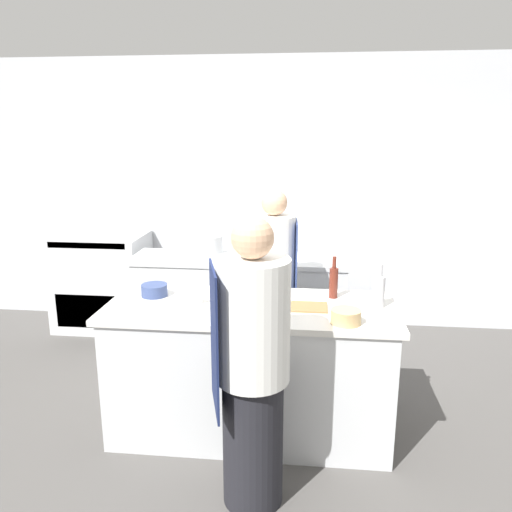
% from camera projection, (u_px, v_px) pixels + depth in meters
% --- Properties ---
extents(ground_plane, '(16.00, 16.00, 0.00)m').
position_uv_depth(ground_plane, '(251.00, 427.00, 3.56)').
color(ground_plane, '#4C4947').
extents(wall_back, '(8.00, 0.06, 2.80)m').
position_uv_depth(wall_back, '(274.00, 195.00, 5.27)').
color(wall_back, silver).
rests_on(wall_back, ground_plane).
extents(prep_counter, '(1.94, 0.79, 0.93)m').
position_uv_depth(prep_counter, '(251.00, 368.00, 3.45)').
color(prep_counter, silver).
rests_on(prep_counter, ground_plane).
extents(pass_counter, '(2.01, 0.56, 0.93)m').
position_uv_depth(pass_counter, '(241.00, 305.00, 4.70)').
color(pass_counter, silver).
rests_on(pass_counter, ground_plane).
extents(oven_range, '(0.93, 0.65, 1.00)m').
position_uv_depth(oven_range, '(103.00, 281.00, 5.31)').
color(oven_range, silver).
rests_on(oven_range, ground_plane).
extents(chef_at_prep_near, '(0.45, 0.44, 1.65)m').
position_uv_depth(chef_at_prep_near, '(252.00, 369.00, 2.68)').
color(chef_at_prep_near, black).
rests_on(chef_at_prep_near, ground_plane).
extents(chef_at_stove, '(0.36, 0.34, 1.63)m').
position_uv_depth(chef_at_stove, '(274.00, 292.00, 3.96)').
color(chef_at_stove, black).
rests_on(chef_at_stove, ground_plane).
extents(bottle_olive_oil, '(0.08, 0.08, 0.23)m').
position_uv_depth(bottle_olive_oil, '(273.00, 283.00, 3.51)').
color(bottle_olive_oil, black).
rests_on(bottle_olive_oil, prep_counter).
extents(bottle_vinegar, '(0.08, 0.08, 0.29)m').
position_uv_depth(bottle_vinegar, '(379.00, 290.00, 3.27)').
color(bottle_vinegar, silver).
rests_on(bottle_vinegar, prep_counter).
extents(bottle_wine, '(0.06, 0.06, 0.30)m').
position_uv_depth(bottle_wine, '(334.00, 282.00, 3.45)').
color(bottle_wine, '#5B2319').
rests_on(bottle_wine, prep_counter).
extents(bowl_mixing_large, '(0.18, 0.18, 0.09)m').
position_uv_depth(bowl_mixing_large, '(346.00, 317.00, 3.01)').
color(bowl_mixing_large, tan).
rests_on(bowl_mixing_large, prep_counter).
extents(bowl_prep_small, '(0.20, 0.20, 0.08)m').
position_uv_depth(bowl_prep_small, '(233.00, 312.00, 3.10)').
color(bowl_prep_small, navy).
rests_on(bowl_prep_small, prep_counter).
extents(bowl_ceramic_blue, '(0.18, 0.18, 0.08)m').
position_uv_depth(bowl_ceramic_blue, '(154.00, 290.00, 3.51)').
color(bowl_ceramic_blue, navy).
rests_on(bowl_ceramic_blue, prep_counter).
extents(cup, '(0.08, 0.08, 0.08)m').
position_uv_depth(cup, '(197.00, 298.00, 3.35)').
color(cup, white).
rests_on(cup, prep_counter).
extents(cutting_board, '(0.44, 0.20, 0.01)m').
position_uv_depth(cutting_board, '(294.00, 306.00, 3.29)').
color(cutting_board, olive).
rests_on(cutting_board, prep_counter).
extents(stockpot, '(0.27, 0.27, 0.21)m').
position_uv_depth(stockpot, '(208.00, 247.00, 4.56)').
color(stockpot, silver).
rests_on(stockpot, pass_counter).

